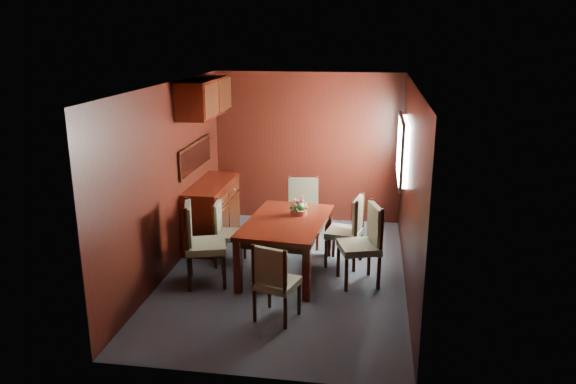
% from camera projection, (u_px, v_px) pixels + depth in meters
% --- Properties ---
extents(ground, '(4.50, 4.50, 0.00)m').
position_uv_depth(ground, '(286.00, 274.00, 7.22)').
color(ground, '#2F3841').
rests_on(ground, ground).
extents(room_shell, '(3.06, 4.52, 2.41)m').
position_uv_depth(room_shell, '(282.00, 144.00, 7.10)').
color(room_shell, black).
rests_on(room_shell, ground).
extents(sideboard, '(0.48, 1.40, 0.90)m').
position_uv_depth(sideboard, '(212.00, 212.00, 8.23)').
color(sideboard, '#350D06').
rests_on(sideboard, ground).
extents(dining_table, '(1.10, 1.61, 0.72)m').
position_uv_depth(dining_table, '(287.00, 227.00, 7.10)').
color(dining_table, '#350D06').
rests_on(dining_table, ground).
extents(chair_left_near, '(0.60, 0.62, 1.05)m').
position_uv_depth(chair_left_near, '(199.00, 239.00, 6.80)').
color(chair_left_near, black).
rests_on(chair_left_near, ground).
extents(chair_left_far, '(0.43, 0.45, 0.86)m').
position_uv_depth(chair_left_far, '(225.00, 230.00, 7.42)').
color(chair_left_far, black).
rests_on(chair_left_far, ground).
extents(chair_right_near, '(0.58, 0.60, 1.02)m').
position_uv_depth(chair_right_near, '(365.00, 240.00, 6.83)').
color(chair_right_near, black).
rests_on(chair_right_near, ground).
extents(chair_right_far, '(0.51, 0.53, 0.96)m').
position_uv_depth(chair_right_far, '(350.00, 227.00, 7.37)').
color(chair_right_far, black).
rests_on(chair_right_far, ground).
extents(chair_head, '(0.52, 0.51, 0.89)m').
position_uv_depth(chair_head, '(274.00, 279.00, 5.93)').
color(chair_head, black).
rests_on(chair_head, ground).
extents(chair_foot, '(0.52, 0.50, 0.99)m').
position_uv_depth(chair_foot, '(303.00, 208.00, 8.12)').
color(chair_foot, black).
rests_on(chair_foot, ground).
extents(flower_centerpiece, '(0.24, 0.24, 0.24)m').
position_uv_depth(flower_centerpiece, '(299.00, 206.00, 7.25)').
color(flower_centerpiece, '#A64632').
rests_on(flower_centerpiece, dining_table).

